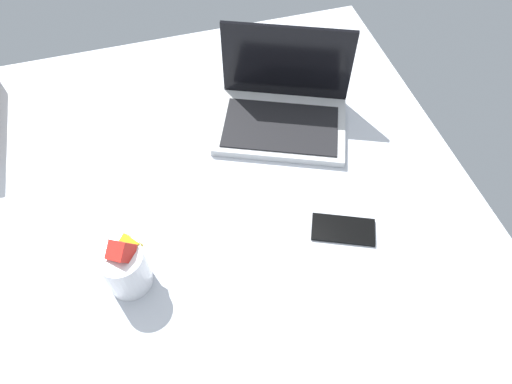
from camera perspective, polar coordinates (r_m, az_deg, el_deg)
bed_mattress at (r=115.86cm, az=-18.28°, el=-9.40°), size 180.00×140.00×18.00cm
laptop at (r=123.01cm, az=3.25°, el=10.19°), size 39.32×33.95×23.00cm
snack_cup at (r=97.70cm, az=-15.58°, el=-8.77°), size 9.11×9.68×14.62cm
cell_phone at (r=106.61cm, az=10.53°, el=-4.49°), size 15.54×11.73×0.80cm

